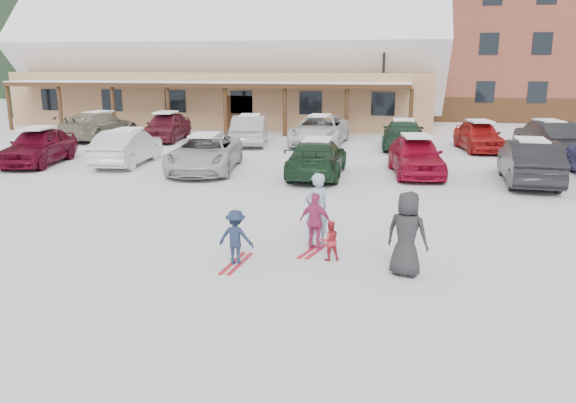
% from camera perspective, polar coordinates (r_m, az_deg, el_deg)
% --- Properties ---
extents(ground, '(160.00, 160.00, 0.00)m').
position_cam_1_polar(ground, '(12.60, -2.19, -5.43)').
color(ground, white).
rests_on(ground, ground).
extents(day_lodge, '(29.12, 12.50, 10.38)m').
position_cam_1_polar(day_lodge, '(41.24, -5.98, 13.46)').
color(day_lodge, tan).
rests_on(day_lodge, ground).
extents(alpine_hotel, '(31.48, 14.01, 21.48)m').
position_cam_1_polar(alpine_hotel, '(51.13, 24.94, 17.63)').
color(alpine_hotel, brown).
rests_on(alpine_hotel, ground).
extents(lamp_post, '(0.50, 0.25, 6.08)m').
position_cam_1_polar(lamp_post, '(35.55, 9.66, 12.49)').
color(lamp_post, black).
rests_on(lamp_post, ground).
extents(conifer_0, '(4.40, 4.40, 10.20)m').
position_cam_1_polar(conifer_0, '(50.54, -24.77, 14.35)').
color(conifer_0, black).
rests_on(conifer_0, ground).
extents(conifer_2, '(5.28, 5.28, 12.24)m').
position_cam_1_polar(conifer_2, '(62.82, -21.53, 15.35)').
color(conifer_2, black).
rests_on(conifer_2, ground).
extents(conifer_3, '(3.96, 3.96, 9.18)m').
position_cam_1_polar(conifer_3, '(55.70, 14.51, 14.39)').
color(conifer_3, black).
rests_on(conifer_3, ground).
extents(adult_skier, '(0.75, 0.72, 1.73)m').
position_cam_1_polar(adult_skier, '(13.02, 2.91, -0.83)').
color(adult_skier, '#8CA6C3').
rests_on(adult_skier, ground).
extents(toddler_red, '(0.52, 0.47, 0.88)m').
position_cam_1_polar(toddler_red, '(12.17, 4.27, -3.98)').
color(toddler_red, '#B3252F').
rests_on(toddler_red, ground).
extents(child_navy, '(0.80, 0.51, 1.19)m').
position_cam_1_polar(child_navy, '(11.90, -5.32, -3.64)').
color(child_navy, '#1C2745').
rests_on(child_navy, ground).
extents(skis_child_navy, '(0.33, 1.41, 0.03)m').
position_cam_1_polar(skis_child_navy, '(12.09, -5.26, -6.26)').
color(skis_child_navy, red).
rests_on(skis_child_navy, ground).
extents(child_magenta, '(0.85, 0.54, 1.34)m').
position_cam_1_polar(child_magenta, '(12.71, 2.83, -2.10)').
color(child_magenta, '#B4316A').
rests_on(child_magenta, ground).
extents(skis_child_magenta, '(0.60, 1.40, 0.03)m').
position_cam_1_polar(skis_child_magenta, '(12.91, 2.79, -4.89)').
color(skis_child_magenta, red).
rests_on(skis_child_magenta, ground).
extents(bystander_dark, '(0.98, 0.81, 1.73)m').
position_cam_1_polar(bystander_dark, '(11.41, 11.99, -3.25)').
color(bystander_dark, '#272729').
rests_on(bystander_dark, ground).
extents(parked_car_0, '(2.45, 4.74, 1.54)m').
position_cam_1_polar(parked_car_0, '(26.00, -24.02, 5.16)').
color(parked_car_0, '#57071B').
rests_on(parked_car_0, ground).
extents(parked_car_1, '(1.88, 4.59, 1.48)m').
position_cam_1_polar(parked_car_1, '(24.62, -16.03, 5.32)').
color(parked_car_1, silver).
rests_on(parked_car_1, ground).
extents(parked_car_2, '(3.05, 5.48, 1.45)m').
position_cam_1_polar(parked_car_2, '(22.46, -8.43, 4.90)').
color(parked_car_2, '#BBBBBB').
rests_on(parked_car_2, ground).
extents(parked_car_3, '(2.01, 4.85, 1.40)m').
position_cam_1_polar(parked_car_3, '(21.20, 2.98, 4.44)').
color(parked_car_3, '#17321E').
rests_on(parked_car_3, ground).
extents(parked_car_4, '(2.32, 4.61, 1.51)m').
position_cam_1_polar(parked_car_4, '(22.00, 12.86, 4.59)').
color(parked_car_4, maroon).
rests_on(parked_car_4, ground).
extents(parked_car_5, '(1.93, 4.85, 1.57)m').
position_cam_1_polar(parked_car_5, '(21.63, 23.32, 3.73)').
color(parked_car_5, black).
rests_on(parked_car_5, ground).
extents(parked_car_7, '(2.83, 5.58, 1.55)m').
position_cam_1_polar(parked_car_7, '(33.40, -18.62, 7.31)').
color(parked_car_7, gray).
rests_on(parked_car_7, ground).
extents(parked_car_8, '(2.19, 4.72, 1.56)m').
position_cam_1_polar(parked_car_8, '(31.96, -12.26, 7.46)').
color(parked_car_8, maroon).
rests_on(parked_car_8, ground).
extents(parked_car_9, '(2.43, 4.93, 1.56)m').
position_cam_1_polar(parked_car_9, '(29.66, -3.87, 7.26)').
color(parked_car_9, '#A0A0A4').
rests_on(parked_car_9, ground).
extents(parked_car_10, '(2.81, 5.70, 1.56)m').
position_cam_1_polar(parked_car_10, '(29.54, 3.22, 7.24)').
color(parked_car_10, silver).
rests_on(parked_car_10, ground).
extents(parked_car_11, '(2.05, 4.97, 1.44)m').
position_cam_1_polar(parked_car_11, '(28.81, 11.62, 6.70)').
color(parked_car_11, '#1E3C29').
rests_on(parked_car_11, ground).
extents(parked_car_12, '(2.33, 4.49, 1.46)m').
position_cam_1_polar(parked_car_12, '(29.09, 18.82, 6.33)').
color(parked_car_12, '#AA1616').
rests_on(parked_car_12, ground).
extents(parked_car_13, '(2.33, 4.91, 1.55)m').
position_cam_1_polar(parked_car_13, '(29.45, 24.85, 5.97)').
color(parked_car_13, black).
rests_on(parked_car_13, ground).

